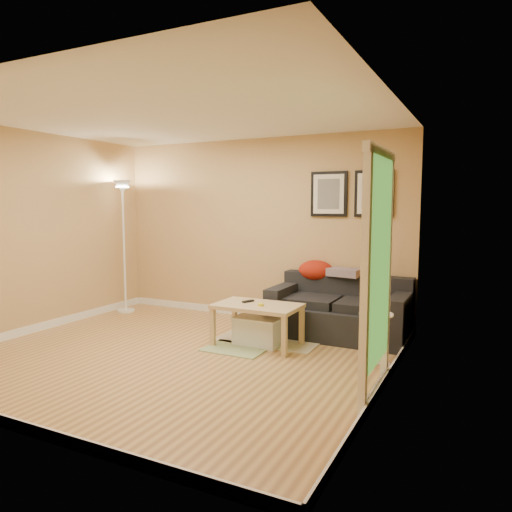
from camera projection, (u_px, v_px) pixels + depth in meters
The scene contains 25 objects.
floor at pixel (177, 355), 5.26m from camera, with size 4.50×4.50×0.00m, color tan.
ceiling at pixel (173, 115), 4.97m from camera, with size 4.50×4.50×0.00m, color white.
wall_back at pixel (257, 229), 6.90m from camera, with size 4.50×4.50×0.00m, color tan.
wall_front at pixel (6, 256), 3.34m from camera, with size 4.50×4.50×0.00m, color tan.
wall_left at pixel (32, 233), 6.11m from camera, with size 4.00×4.00×0.00m, color tan.
wall_right at pixel (387, 246), 4.12m from camera, with size 4.00×4.00×0.00m, color tan.
baseboard_back at pixel (257, 314), 7.02m from camera, with size 4.50×0.02×0.10m, color white.
baseboard_front at pixel (17, 425), 3.48m from camera, with size 4.50×0.02×0.10m, color white.
baseboard_left at pixel (38, 327), 6.24m from camera, with size 0.02×4.00×0.10m, color white.
baseboard_right at pixel (382, 385), 4.26m from camera, with size 0.02×4.00×0.10m, color white.
sofa at pixel (339, 307), 5.97m from camera, with size 1.70×0.90×0.75m, color black, non-canonical shape.
red_throw at pixel (316, 271), 6.42m from camera, with size 0.48×0.36×0.28m, color #AE2C10, non-canonical shape.
plaid_throw at pixel (345, 272), 6.19m from camera, with size 0.42×0.26×0.10m, color tan, non-canonical shape.
framed_print_left at pixel (329, 194), 6.34m from camera, with size 0.50×0.04×0.60m, color black, non-canonical shape.
framed_print_right at pixel (374, 194), 6.07m from camera, with size 0.50×0.04×0.60m, color black, non-canonical shape.
area_rug at pixel (272, 338), 5.92m from camera, with size 1.25×0.85×0.01m, color beige.
green_runner at pixel (236, 349), 5.47m from camera, with size 0.70×0.50×0.01m, color #668C4C.
coffee_table at pixel (258, 325), 5.60m from camera, with size 0.99×0.60×0.49m, color tan, non-canonical shape.
remote_control at pixel (248, 301), 5.70m from camera, with size 0.05×0.16×0.02m, color black.
tape_roll at pixel (261, 305), 5.47m from camera, with size 0.07×0.07×0.03m, color yellow.
storage_bin at pixel (259, 330), 5.65m from camera, with size 0.56×0.41×0.34m, color white, non-canonical shape.
side_table at pixel (375, 338), 4.96m from camera, with size 0.35×0.35×0.54m, color white, non-canonical shape.
book_stack at pixel (375, 310), 4.91m from camera, with size 0.16×0.22×0.07m, color #36359F, non-canonical shape.
floor_lamp at pixel (124, 250), 7.30m from camera, with size 0.26×0.26×2.04m, color white, non-canonical shape.
doorway at pixel (377, 280), 4.04m from camera, with size 0.12×1.01×2.13m, color white, non-canonical shape.
Camera 1 is at (3.06, -4.18, 1.66)m, focal length 33.31 mm.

